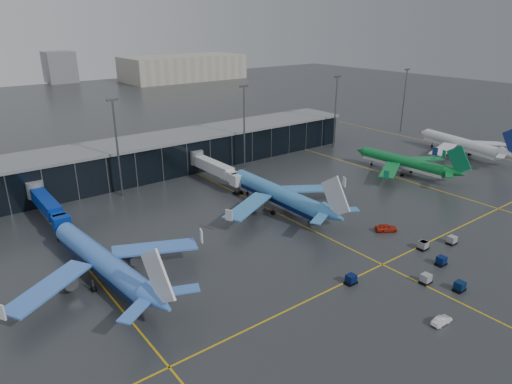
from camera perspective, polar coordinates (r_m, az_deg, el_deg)
ground at (r=93.11m, az=4.34°, el=-7.25°), size 600.00×600.00×0.00m
terminal_pier at (r=140.03m, az=-12.72°, el=4.40°), size 142.00×17.00×10.70m
jet_bridges at (r=112.75m, az=-24.62°, el=-1.50°), size 94.00×27.50×7.20m
flood_masts at (r=129.67m, az=-8.71°, el=7.22°), size 203.00×0.50×25.50m
distant_hangars at (r=348.98m, az=-20.33°, el=13.78°), size 260.00×71.00×22.00m
taxi_lines at (r=106.21m, az=4.58°, el=-3.56°), size 220.00×120.00×0.02m
airliner_arkefly at (r=84.14m, az=-18.93°, el=-6.65°), size 41.19×45.79×12.98m
airliner_klm_near at (r=110.05m, az=2.67°, el=1.00°), size 37.51×42.59×12.95m
airliner_aer_lingus at (r=143.59m, az=17.94°, el=4.42°), size 34.71×38.97×11.41m
airliner_ba at (r=170.54m, az=24.32°, el=6.30°), size 44.19×48.12×12.78m
baggage_carts at (r=93.00m, az=20.45°, el=-8.13°), size 30.46×14.37×1.70m
mobile_airstair at (r=106.44m, az=7.47°, el=-3.18°), size 2.38×3.32×3.45m
service_van_red at (r=104.31m, az=15.95°, el=-4.33°), size 5.14×4.20×1.65m
service_van_white at (r=77.63m, az=22.19°, el=-14.64°), size 3.82×1.47×1.24m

